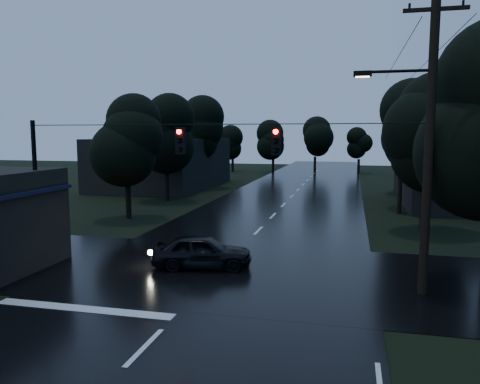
% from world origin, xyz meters
% --- Properties ---
extents(main_road, '(12.00, 120.00, 0.02)m').
position_xyz_m(main_road, '(0.00, 30.00, 0.00)').
color(main_road, black).
rests_on(main_road, ground).
extents(cross_street, '(60.00, 9.00, 0.02)m').
position_xyz_m(cross_street, '(0.00, 12.00, 0.00)').
color(cross_street, black).
rests_on(cross_street, ground).
extents(building_far_right, '(10.00, 14.00, 4.40)m').
position_xyz_m(building_far_right, '(14.00, 34.00, 2.20)').
color(building_far_right, black).
rests_on(building_far_right, ground).
extents(building_far_left, '(10.00, 16.00, 5.00)m').
position_xyz_m(building_far_left, '(-14.00, 40.00, 2.50)').
color(building_far_left, black).
rests_on(building_far_left, ground).
extents(utility_pole_main, '(3.50, 0.30, 10.00)m').
position_xyz_m(utility_pole_main, '(7.41, 11.00, 5.26)').
color(utility_pole_main, black).
rests_on(utility_pole_main, ground).
extents(utility_pole_far, '(2.00, 0.30, 7.50)m').
position_xyz_m(utility_pole_far, '(8.30, 28.00, 3.88)').
color(utility_pole_far, black).
rests_on(utility_pole_far, ground).
extents(anchor_pole_left, '(0.18, 0.18, 6.00)m').
position_xyz_m(anchor_pole_left, '(-7.50, 11.00, 3.00)').
color(anchor_pole_left, black).
rests_on(anchor_pole_left, ground).
extents(span_signals, '(15.00, 0.37, 1.12)m').
position_xyz_m(span_signals, '(0.56, 10.99, 5.24)').
color(span_signals, black).
rests_on(span_signals, ground).
extents(tree_left_a, '(3.92, 3.92, 8.26)m').
position_xyz_m(tree_left_a, '(-9.00, 22.00, 5.24)').
color(tree_left_a, black).
rests_on(tree_left_a, ground).
extents(tree_left_b, '(4.20, 4.20, 8.85)m').
position_xyz_m(tree_left_b, '(-9.60, 30.00, 5.62)').
color(tree_left_b, black).
rests_on(tree_left_b, ground).
extents(tree_left_c, '(4.48, 4.48, 9.44)m').
position_xyz_m(tree_left_c, '(-10.20, 40.00, 5.99)').
color(tree_left_c, black).
rests_on(tree_left_c, ground).
extents(tree_right_a, '(4.20, 4.20, 8.85)m').
position_xyz_m(tree_right_a, '(9.00, 22.00, 5.62)').
color(tree_right_a, black).
rests_on(tree_right_a, ground).
extents(tree_right_b, '(4.48, 4.48, 9.44)m').
position_xyz_m(tree_right_b, '(9.60, 30.00, 5.99)').
color(tree_right_b, black).
rests_on(tree_right_b, ground).
extents(tree_right_c, '(4.76, 4.76, 10.03)m').
position_xyz_m(tree_right_c, '(10.20, 40.00, 6.37)').
color(tree_right_c, black).
rests_on(tree_right_c, ground).
extents(car, '(4.29, 2.43, 1.38)m').
position_xyz_m(car, '(-0.81, 12.27, 0.69)').
color(car, black).
rests_on(car, ground).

